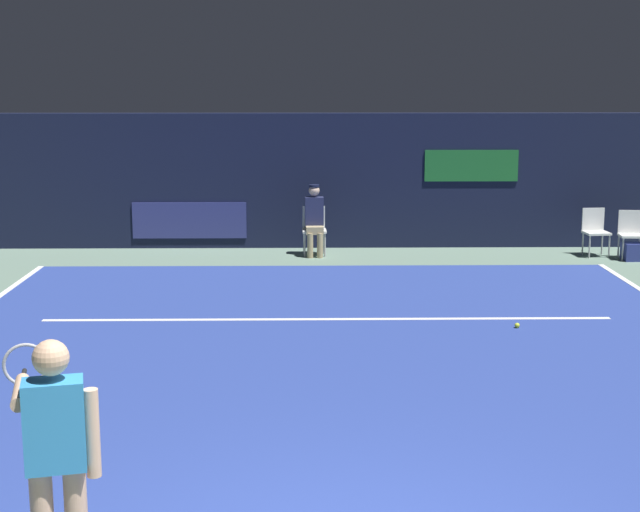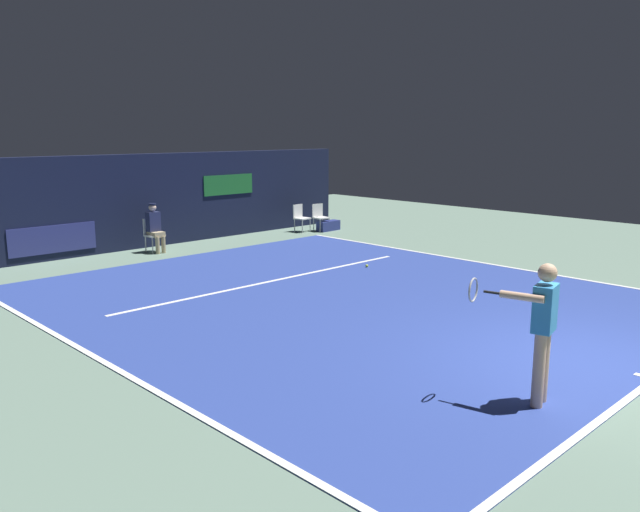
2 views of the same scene
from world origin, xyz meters
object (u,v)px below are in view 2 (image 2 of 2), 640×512
courtside_chair_near (320,216)px  courtside_chair_far (301,216)px  line_judge_on_chair (155,227)px  equipment_bag (328,226)px  tennis_ball (367,266)px  tennis_player (541,325)px

courtside_chair_near → courtside_chair_far: same height
line_judge_on_chair → equipment_bag: line_judge_on_chair is taller
courtside_chair_far → equipment_bag: courtside_chair_far is taller
line_judge_on_chair → tennis_ball: line_judge_on_chair is taller
tennis_ball → tennis_player: bearing=-123.4°
tennis_player → courtside_chair_near: (7.47, 11.42, -0.49)m
tennis_player → courtside_chair_far: tennis_player is taller
tennis_player → courtside_chair_near: size_ratio=1.97×
line_judge_on_chair → courtside_chair_far: (5.21, -0.10, -0.18)m
courtside_chair_far → tennis_player: bearing=-120.5°
courtside_chair_far → tennis_ball: 5.81m
tennis_ball → equipment_bag: (3.39, 4.71, 0.11)m
courtside_chair_far → line_judge_on_chair: bearing=178.9°
line_judge_on_chair → courtside_chair_far: line_judge_on_chair is taller
tennis_player → tennis_ball: bearing=56.6°
courtside_chair_near → equipment_bag: size_ratio=1.05×
courtside_chair_near → equipment_bag: bearing=-33.3°
tennis_ball → equipment_bag: size_ratio=0.08×
tennis_ball → equipment_bag: equipment_bag is taller
courtside_chair_near → courtside_chair_far: 0.65m
courtside_chair_near → tennis_ball: size_ratio=12.94×
line_judge_on_chair → courtside_chair_near: (5.78, -0.42, -0.18)m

